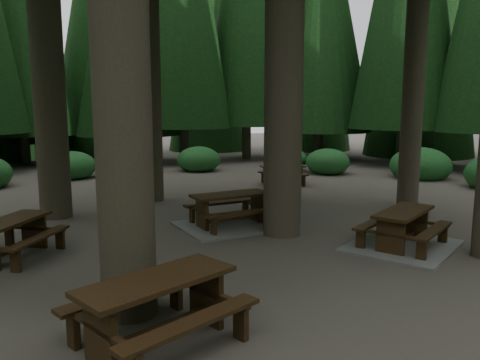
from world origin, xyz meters
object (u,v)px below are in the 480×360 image
object	(u,v)px
picnic_table_a	(403,235)
picnic_table_c	(231,215)
picnic_table_b	(11,233)
picnic_table_d	(283,172)
picnic_table_e	(158,300)

from	to	relation	value
picnic_table_a	picnic_table_c	size ratio (longest dim) A/B	1.09
picnic_table_b	picnic_table_d	distance (m)	10.45
picnic_table_a	picnic_table_b	size ratio (longest dim) A/B	1.35
picnic_table_b	picnic_table_c	bearing A→B (deg)	-49.26
picnic_table_b	picnic_table_e	xyz separation A→B (m)	(2.22, -4.11, 0.06)
picnic_table_b	picnic_table_c	size ratio (longest dim) A/B	0.81
picnic_table_a	picnic_table_d	size ratio (longest dim) A/B	1.65
picnic_table_d	picnic_table_e	bearing A→B (deg)	-111.91
picnic_table_c	picnic_table_d	world-z (taller)	picnic_table_c
picnic_table_a	picnic_table_b	world-z (taller)	picnic_table_a
picnic_table_d	picnic_table_b	bearing A→B (deg)	-134.20
picnic_table_c	picnic_table_d	size ratio (longest dim) A/B	1.51
picnic_table_a	picnic_table_b	distance (m)	7.70
picnic_table_c	picnic_table_e	distance (m)	5.70
picnic_table_e	picnic_table_b	bearing A→B (deg)	90.04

